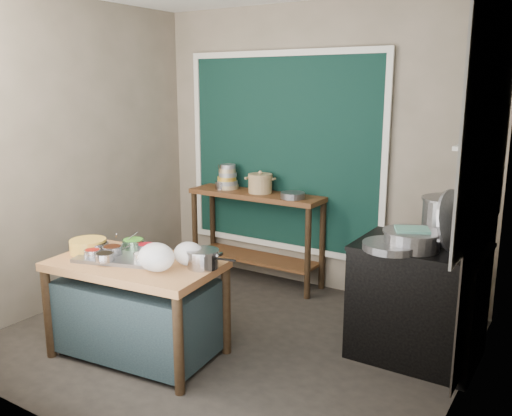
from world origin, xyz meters
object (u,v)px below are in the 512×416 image
Objects in this scene: yellow_basin at (88,246)px; ceramic_crock at (260,184)px; steamer at (412,240)px; prep_table at (138,309)px; utensil_cup at (222,185)px; stock_pot at (449,220)px; condiment_tray at (123,255)px; stove_block at (418,303)px; saucepan at (203,259)px; back_counter at (256,237)px.

ceramic_crock is (0.39, 1.90, 0.23)m from yellow_basin.
prep_table is at bearing -150.91° from steamer.
utensil_cup is 0.32× the size of stock_pot.
condiment_tray is at bearing 165.35° from prep_table.
stove_block is 2.25m from condiment_tray.
yellow_basin is at bearing -150.29° from stock_pot.
condiment_tray is at bearing -78.38° from utensil_cup.
stock_pot is 0.40m from steamer.
ceramic_crock is (0.08, 1.84, 0.27)m from condiment_tray.
steamer is at bearing -20.28° from utensil_cup.
utensil_cup is (-1.03, 1.65, 0.17)m from saucepan.
steamer is (1.82, -0.89, -0.09)m from ceramic_crock.
yellow_basin is 0.66× the size of stock_pot.
ceramic_crock is (-1.85, 0.74, 0.61)m from stove_block.
back_counter is at bearing 154.75° from steamer.
utensil_cup is at bearing -174.00° from ceramic_crock.
condiment_tray is at bearing 179.61° from saucepan.
stock_pot reaches higher than utensil_cup.
back_counter is 0.66m from utensil_cup.
saucepan reaches higher than prep_table.
steamer reaches higher than yellow_basin.
stock_pot is (2.44, -0.49, 0.06)m from utensil_cup.
ceramic_crock is at bearing 154.03° from steamer.
prep_table is 0.69m from saucepan.
yellow_basin is 1.86m from utensil_cup.
stove_block is 1.65m from saucepan.
utensil_cup reaches higher than back_counter.
back_counter is 2.04m from stove_block.
yellow_basin is 2.44m from steamer.
utensil_cup reaches higher than prep_table.
stock_pot is at bearing 29.71° from yellow_basin.
back_counter is at bearing 79.68° from yellow_basin.
yellow_basin is 0.99m from saucepan.
ceramic_crock reaches higher than prep_table.
stock_pot is at bearing -15.19° from ceramic_crock.
ceramic_crock is (0.05, 0.01, 0.56)m from back_counter.
stock_pot reaches higher than back_counter.
yellow_basin reaches higher than condiment_tray.
stove_block reaches higher than condiment_tray.
stove_block reaches higher than prep_table.
back_counter is 1.85m from condiment_tray.
stock_pot is (2.04, -0.53, 0.57)m from back_counter.
stove_block is at bearing -21.02° from back_counter.
back_counter is 2.18m from stock_pot.
saucepan reaches higher than yellow_basin.
saucepan is 1.96m from utensil_cup.
ceramic_crock is at bearing 78.39° from yellow_basin.
yellow_basin is at bearing -155.37° from steamer.
back_counter is 10.78× the size of utensil_cup.
condiment_tray is at bearing -150.38° from stove_block.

